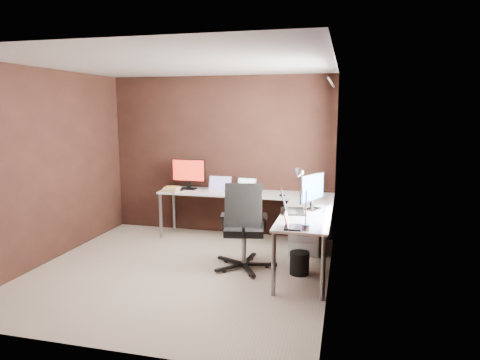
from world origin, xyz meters
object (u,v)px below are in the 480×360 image
object	(u,v)px
laptop_silver	(246,189)
monitor_left	(189,172)
drawer_pedestal	(305,230)
wastebasket	(299,263)
book_stack	(172,189)
desk_lamp	(301,191)
office_chair	(244,243)
monitor_right	(312,189)
laptop_white	(219,189)
laptop_black_small	(291,224)
laptop_black_big	(289,207)

from	to	relation	value
laptop_silver	monitor_left	bearing A→B (deg)	-173.45
drawer_pedestal	wastebasket	distance (m)	0.90
monitor_left	book_stack	world-z (taller)	monitor_left
desk_lamp	wastebasket	size ratio (longest dim) A/B	2.34
office_chair	drawer_pedestal	bearing A→B (deg)	40.37
monitor_right	laptop_white	size ratio (longest dim) A/B	1.45
monitor_right	book_stack	world-z (taller)	monitor_right
laptop_white	office_chair	distance (m)	1.42
monitor_left	wastebasket	size ratio (longest dim) A/B	2.00
laptop_white	wastebasket	size ratio (longest dim) A/B	1.28
laptop_white	desk_lamp	bearing A→B (deg)	-50.75
monitor_right	desk_lamp	xyz separation A→B (m)	(-0.05, -0.91, 0.15)
monitor_left	book_stack	size ratio (longest dim) A/B	2.11
monitor_left	office_chair	xyz separation A→B (m)	(1.21, -1.29, -0.67)
monitor_right	wastebasket	bearing A→B (deg)	-170.92
drawer_pedestal	laptop_silver	distance (m)	1.14
drawer_pedestal	desk_lamp	xyz separation A→B (m)	(0.07, -1.43, 0.83)
book_stack	wastebasket	bearing A→B (deg)	-26.36
laptop_black_small	office_chair	size ratio (longest dim) A/B	0.23
monitor_left	desk_lamp	xyz separation A→B (m)	(1.95, -1.85, 0.14)
laptop_black_small	book_stack	world-z (taller)	laptop_black_small
book_stack	drawer_pedestal	bearing A→B (deg)	-4.14
laptop_silver	desk_lamp	bearing A→B (deg)	-53.10
monitor_right	laptop_black_big	world-z (taller)	monitor_right
laptop_silver	monitor_right	bearing A→B (deg)	-32.68
drawer_pedestal	laptop_silver	world-z (taller)	laptop_silver
laptop_silver	laptop_black_big	distance (m)	1.39
monitor_left	laptop_silver	size ratio (longest dim) A/B	1.63
monitor_left	desk_lamp	bearing A→B (deg)	-41.92
wastebasket	laptop_white	bearing A→B (deg)	139.40
laptop_black_small	wastebasket	world-z (taller)	laptop_black_small
monitor_right	office_chair	bearing A→B (deg)	138.75
monitor_left	book_stack	xyz separation A→B (m)	(-0.18, -0.26, -0.23)
monitor_right	desk_lamp	size ratio (longest dim) A/B	0.79
laptop_black_small	desk_lamp	size ratio (longest dim) A/B	0.41
drawer_pedestal	wastebasket	size ratio (longest dim) A/B	2.18
monitor_left	monitor_right	size ratio (longest dim) A/B	1.08
drawer_pedestal	laptop_black_small	size ratio (longest dim) A/B	2.28
office_chair	laptop_black_big	bearing A→B (deg)	3.61
desk_lamp	laptop_white	bearing A→B (deg)	109.44
laptop_silver	book_stack	bearing A→B (deg)	-160.08
book_stack	office_chair	world-z (taller)	office_chair
desk_lamp	laptop_silver	bearing A→B (deg)	99.25
monitor_left	monitor_right	distance (m)	2.21
laptop_black_small	laptop_black_big	bearing A→B (deg)	5.05
laptop_white	monitor_left	bearing A→B (deg)	167.02
laptop_black_big	wastebasket	size ratio (longest dim) A/B	1.63
laptop_silver	office_chair	xyz separation A→B (m)	(0.28, -1.27, -0.45)
monitor_left	laptop_black_small	bearing A→B (deg)	-43.55
laptop_silver	office_chair	distance (m)	1.37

